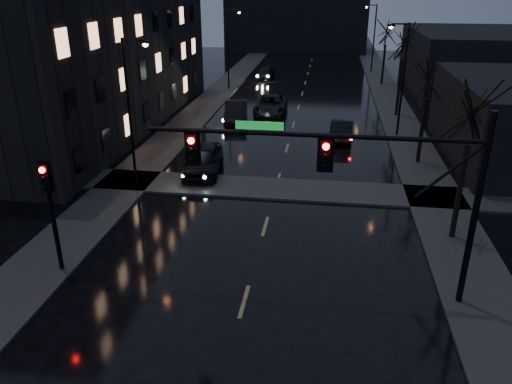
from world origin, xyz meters
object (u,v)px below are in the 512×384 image
(oncoming_car_a, at_px, (203,160))
(oncoming_car_d, at_px, (265,73))
(lead_car, at_px, (342,130))
(oncoming_car_c, at_px, (271,105))
(oncoming_car_b, at_px, (236,112))

(oncoming_car_a, xyz_separation_m, oncoming_car_d, (-0.32, 31.50, -0.20))
(oncoming_car_d, relative_size, lead_car, 1.00)
(oncoming_car_c, height_order, oncoming_car_d, oncoming_car_c)
(oncoming_car_a, distance_m, oncoming_car_c, 14.95)
(oncoming_car_c, relative_size, lead_car, 1.29)
(oncoming_car_b, bearing_deg, oncoming_car_c, 40.33)
(oncoming_car_a, bearing_deg, oncoming_car_b, 86.57)
(oncoming_car_a, relative_size, oncoming_car_d, 1.12)
(oncoming_car_b, distance_m, oncoming_car_c, 3.78)
(oncoming_car_a, relative_size, oncoming_car_c, 0.86)
(oncoming_car_b, height_order, oncoming_car_d, oncoming_car_b)
(oncoming_car_a, xyz_separation_m, lead_car, (8.22, 8.16, -0.11))
(oncoming_car_d, distance_m, lead_car, 24.86)
(oncoming_car_a, relative_size, oncoming_car_b, 1.00)
(oncoming_car_c, relative_size, oncoming_car_d, 1.30)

